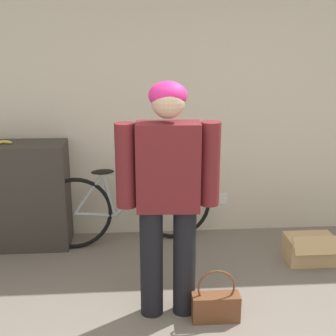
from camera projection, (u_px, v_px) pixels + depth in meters
wall_back at (171, 108)px, 4.61m from camera, size 8.00×0.07×2.60m
side_shelf at (19, 196)px, 4.49m from camera, size 0.93×0.41×1.03m
person at (168, 188)px, 3.25m from camera, size 0.72×0.25×1.72m
bicycle at (127, 207)px, 4.56m from camera, size 1.70×0.46×0.79m
handbag at (216, 305)px, 3.40m from camera, size 0.35×0.13×0.40m
cardboard_box at (310, 249)px, 4.28m from camera, size 0.44×0.36×0.29m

